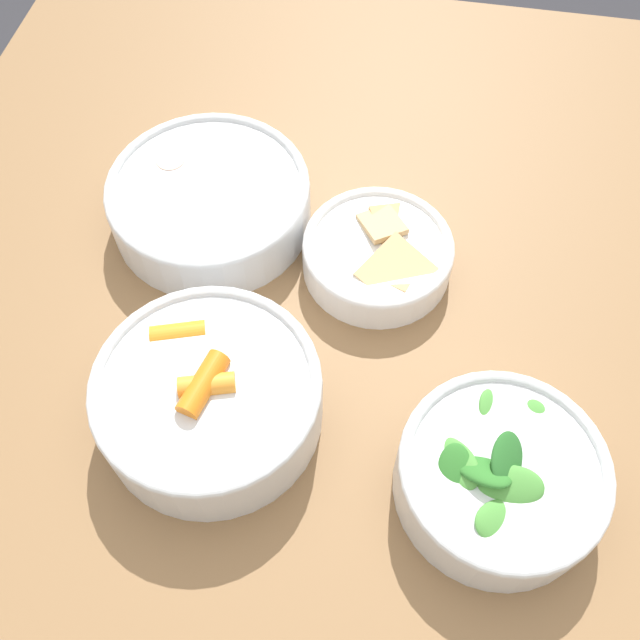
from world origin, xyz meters
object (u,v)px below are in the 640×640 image
Objects in this scene: bowl_cookies at (383,254)px; bowl_greens at (498,474)px; bowl_carrots at (209,396)px; bowl_beans_hotdog at (210,202)px.

bowl_greens is at bearing -150.19° from bowl_cookies.
bowl_cookies is (0.18, -0.12, -0.01)m from bowl_carrots.
bowl_carrots is at bearing 84.26° from bowl_greens.
bowl_carrots is 1.31× the size of bowl_cookies.
bowl_beans_hotdog is (0.23, 0.29, -0.00)m from bowl_greens.
bowl_greens is at bearing -128.49° from bowl_beans_hotdog.
bowl_greens is 0.23m from bowl_cookies.
bowl_carrots and bowl_greens have the same top height.
bowl_cookies is at bearing -34.44° from bowl_carrots.
bowl_beans_hotdog reaches higher than bowl_cookies.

